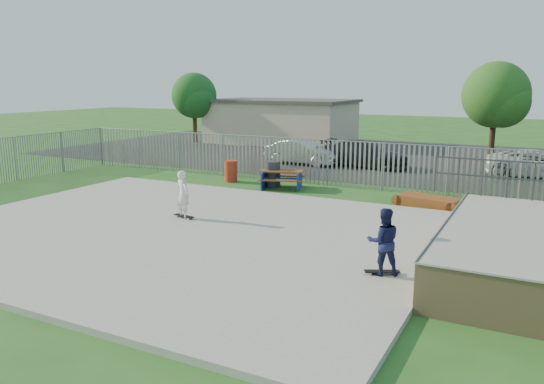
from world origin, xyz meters
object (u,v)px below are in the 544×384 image
at_px(trash_bin_red, 231,171).
at_px(car_white, 537,164).
at_px(skater_navy, 383,241).
at_px(skater_white, 183,194).
at_px(tree_left, 194,96).
at_px(car_silver, 302,152).
at_px(trash_bin_grey, 273,174).
at_px(car_dark, 365,154).
at_px(tree_mid, 496,95).
at_px(picnic_table, 282,179).
at_px(funbox, 429,202).

distance_m(trash_bin_red, car_white, 14.40).
height_order(skater_navy, skater_white, same).
bearing_deg(skater_navy, tree_left, -72.63).
bearing_deg(skater_white, car_silver, -62.01).
relative_size(trash_bin_grey, tree_left, 0.22).
distance_m(trash_bin_red, car_dark, 7.98).
distance_m(trash_bin_red, tree_mid, 15.57).
xyz_separation_m(car_dark, tree_mid, (5.78, 4.74, 3.03)).
distance_m(picnic_table, funbox, 6.34).
bearing_deg(trash_bin_red, skater_white, -70.44).
xyz_separation_m(picnic_table, skater_navy, (6.79, -8.57, 0.53)).
xyz_separation_m(funbox, tree_mid, (0.89, 12.63, 3.54)).
bearing_deg(tree_mid, car_dark, -140.68).
distance_m(car_dark, tree_left, 16.17).
distance_m(car_white, tree_left, 23.79).
height_order(funbox, skater_navy, skater_navy).
distance_m(picnic_table, car_silver, 6.68).
bearing_deg(skater_navy, car_white, -125.94).
relative_size(car_silver, skater_navy, 2.62).
relative_size(picnic_table, trash_bin_grey, 1.96).
xyz_separation_m(tree_mid, skater_white, (-7.49, -18.35, -2.82)).
bearing_deg(car_white, tree_mid, 22.16).
height_order(picnic_table, funbox, picnic_table).
relative_size(picnic_table, tree_mid, 0.39).
xyz_separation_m(funbox, trash_bin_red, (-9.01, 1.06, 0.28)).
height_order(picnic_table, car_dark, car_dark).
distance_m(tree_left, tree_mid, 20.72).
xyz_separation_m(picnic_table, tree_mid, (7.17, 11.86, 3.35)).
bearing_deg(car_dark, skater_white, 178.68).
height_order(funbox, tree_left, tree_left).
xyz_separation_m(picnic_table, trash_bin_red, (-2.72, 0.29, 0.09)).
bearing_deg(car_silver, funbox, -129.11).
bearing_deg(skater_navy, car_silver, -86.11).
xyz_separation_m(car_white, tree_left, (-23.10, 4.94, 2.79)).
bearing_deg(trash_bin_red, funbox, -6.74).
bearing_deg(trash_bin_red, car_dark, 58.94).
distance_m(funbox, car_white, 9.18).
distance_m(funbox, tree_mid, 13.15).
distance_m(funbox, tree_left, 24.19).
bearing_deg(picnic_table, trash_bin_red, 156.10).
distance_m(trash_bin_grey, tree_left, 18.39).
bearing_deg(car_silver, picnic_table, -161.32).
xyz_separation_m(car_white, tree_mid, (-2.40, 4.07, 3.08)).
height_order(funbox, skater_white, skater_white).
bearing_deg(trash_bin_red, trash_bin_grey, -5.28).
height_order(tree_mid, skater_navy, tree_mid).
distance_m(car_white, skater_white, 17.36).
height_order(funbox, trash_bin_red, trash_bin_red).
relative_size(picnic_table, skater_white, 1.41).
xyz_separation_m(trash_bin_red, car_white, (12.29, 7.49, 0.18)).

